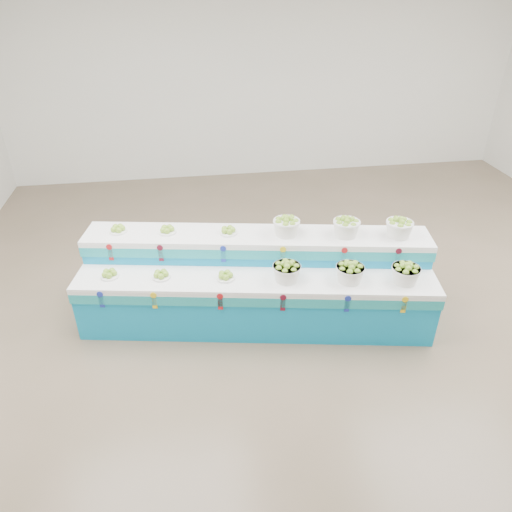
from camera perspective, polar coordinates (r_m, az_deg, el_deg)
The scene contains 15 objects.
ground at distance 5.96m, azimuth 9.24°, elevation -7.53°, with size 10.00×10.00×0.00m, color brown.
back_wall at distance 9.67m, azimuth 1.16°, elevation 21.18°, with size 10.00×10.00×0.00m, color silver.
display_stand at distance 5.64m, azimuth -0.00°, elevation -3.13°, with size 4.11×1.06×1.02m, color #0E8CC3, non-canonical shape.
plate_lower_left at distance 5.57m, azimuth -17.25°, elevation -2.01°, with size 0.21×0.21×0.09m, color white.
plate_lower_mid at distance 5.41m, azimuth -11.37°, elevation -2.16°, with size 0.21×0.21×0.09m, color white.
plate_lower_right at distance 5.30m, azimuth -3.71°, elevation -2.33°, with size 0.21×0.21×0.09m, color white.
basket_lower_left at distance 5.25m, azimuth 3.72°, elevation -1.83°, with size 0.31×0.31×0.23m, color silver, non-canonical shape.
basket_lower_mid at distance 5.32m, azimuth 11.24°, elevation -1.92°, with size 0.31×0.31×0.23m, color silver, non-canonical shape.
basket_lower_right at distance 5.46m, azimuth 17.57°, elevation -1.97°, with size 0.31×0.31×0.23m, color silver, non-canonical shape.
plate_upper_left at distance 5.84m, azimuth -16.31°, elevation 3.19°, with size 0.21×0.21×0.09m, color white.
plate_upper_mid at distance 5.69m, azimuth -10.67°, elevation 3.18°, with size 0.21×0.21×0.09m, color white.
plate_upper_right at distance 5.58m, azimuth -3.37°, elevation 3.13°, with size 0.21×0.21×0.09m, color white.
basket_upper_left at distance 5.54m, azimuth 3.68°, elevation 3.65°, with size 0.31×0.31×0.23m, color silver, non-canonical shape.
basket_upper_mid at distance 5.61m, azimuth 10.83°, elevation 3.50°, with size 0.31×0.31×0.23m, color silver, non-canonical shape.
basket_upper_right at distance 5.74m, azimuth 16.87°, elevation 3.33°, with size 0.31×0.31×0.23m, color silver, non-canonical shape.
Camera 1 is at (-1.64, -4.38, 3.70)m, focal length 33.21 mm.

